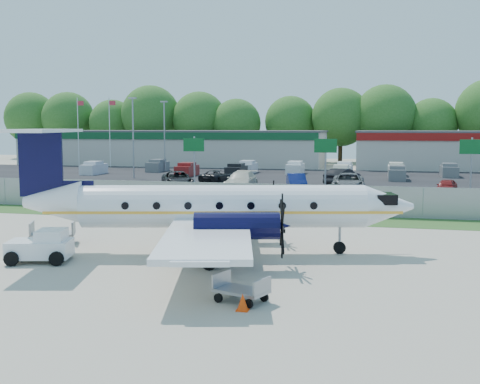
% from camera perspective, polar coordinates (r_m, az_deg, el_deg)
% --- Properties ---
extents(ground, '(170.00, 170.00, 0.00)m').
position_cam_1_polar(ground, '(27.06, -2.96, -6.19)').
color(ground, '#B2AA97').
rests_on(ground, ground).
extents(grass_verge, '(170.00, 4.00, 0.02)m').
position_cam_1_polar(grass_verge, '(38.54, 2.07, -2.45)').
color(grass_verge, '#2D561E').
rests_on(grass_verge, ground).
extents(access_road, '(170.00, 8.00, 0.02)m').
position_cam_1_polar(access_road, '(45.35, 3.80, -1.14)').
color(access_road, black).
rests_on(access_road, ground).
extents(parking_lot, '(170.00, 32.00, 0.02)m').
position_cam_1_polar(parking_lot, '(66.04, 6.84, 1.13)').
color(parking_lot, black).
rests_on(parking_lot, ground).
extents(perimeter_fence, '(120.00, 0.06, 1.99)m').
position_cam_1_polar(perimeter_fence, '(40.35, 2.63, -0.64)').
color(perimeter_fence, gray).
rests_on(perimeter_fence, ground).
extents(building_west, '(46.40, 12.40, 5.24)m').
position_cam_1_polar(building_west, '(92.89, -6.44, 4.21)').
color(building_west, beige).
rests_on(building_west, ground).
extents(sign_left, '(1.80, 0.26, 5.00)m').
position_cam_1_polar(sign_left, '(50.73, -4.39, 3.71)').
color(sign_left, gray).
rests_on(sign_left, ground).
extents(sign_mid, '(1.80, 0.26, 5.00)m').
position_cam_1_polar(sign_mid, '(48.52, 8.11, 3.56)').
color(sign_mid, gray).
rests_on(sign_mid, ground).
extents(sign_right, '(1.80, 0.26, 5.00)m').
position_cam_1_polar(sign_right, '(48.76, 21.11, 3.21)').
color(sign_right, gray).
rests_on(sign_right, ground).
extents(flagpole_west, '(1.06, 0.12, 10.00)m').
position_cam_1_polar(flagpole_west, '(91.32, -15.07, 5.90)').
color(flagpole_west, white).
rests_on(flagpole_west, ground).
extents(flagpole_east, '(1.06, 0.12, 10.00)m').
position_cam_1_polar(flagpole_east, '(89.06, -12.22, 5.97)').
color(flagpole_east, white).
rests_on(flagpole_east, ground).
extents(light_pole_nw, '(0.90, 0.35, 9.09)m').
position_cam_1_polar(light_pole_nw, '(69.06, -10.10, 5.64)').
color(light_pole_nw, gray).
rests_on(light_pole_nw, ground).
extents(light_pole_sw, '(0.90, 0.35, 9.09)m').
position_cam_1_polar(light_pole_sw, '(78.33, -7.18, 5.74)').
color(light_pole_sw, gray).
rests_on(light_pole_sw, ground).
extents(tree_line, '(112.00, 6.00, 14.00)m').
position_cam_1_polar(tree_line, '(99.81, 9.08, 2.80)').
color(tree_line, '#295D1B').
rests_on(tree_line, ground).
extents(aircraft, '(18.68, 18.28, 5.70)m').
position_cam_1_polar(aircraft, '(27.37, -2.43, -1.37)').
color(aircraft, white).
rests_on(aircraft, ground).
extents(pushback_tug, '(2.91, 2.42, 1.41)m').
position_cam_1_polar(pushback_tug, '(27.37, -18.21, -4.92)').
color(pushback_tug, white).
rests_on(pushback_tug, ground).
extents(baggage_cart_near, '(2.44, 2.01, 1.11)m').
position_cam_1_polar(baggage_cart_near, '(31.44, -17.32, -3.77)').
color(baggage_cart_near, gray).
rests_on(baggage_cart_near, ground).
extents(baggage_cart_far, '(1.98, 1.58, 0.90)m').
position_cam_1_polar(baggage_cart_far, '(20.21, 0.13, -9.25)').
color(baggage_cart_far, gray).
rests_on(baggage_cart_far, ground).
extents(cone_port_wing, '(0.39, 0.39, 0.55)m').
position_cam_1_polar(cone_port_wing, '(19.38, 0.26, -10.42)').
color(cone_port_wing, '#FF4008').
rests_on(cone_port_wing, ground).
extents(cone_starboard_wing, '(0.37, 0.37, 0.52)m').
position_cam_1_polar(cone_starboard_wing, '(32.08, 2.05, -3.78)').
color(cone_starboard_wing, '#FF4008').
rests_on(cone_starboard_wing, ground).
extents(road_car_west, '(5.26, 2.61, 1.47)m').
position_cam_1_polar(road_car_west, '(50.11, -17.06, -0.72)').
color(road_car_west, '#595B5E').
rests_on(road_car_west, ground).
extents(road_car_mid, '(4.39, 3.00, 1.37)m').
position_cam_1_polar(road_car_mid, '(46.98, 8.17, -0.95)').
color(road_car_mid, black).
rests_on(road_car_mid, ground).
extents(parked_car_a, '(4.85, 6.38, 1.61)m').
position_cam_1_polar(parked_car_a, '(57.12, -5.95, 0.34)').
color(parked_car_a, black).
rests_on(parked_car_a, ground).
extents(parked_car_b, '(2.40, 5.81, 1.68)m').
position_cam_1_polar(parked_car_b, '(55.60, 0.10, 0.22)').
color(parked_car_b, beige).
rests_on(parked_car_b, ground).
extents(parked_car_c, '(2.59, 4.81, 1.50)m').
position_cam_1_polar(parked_car_c, '(55.69, 5.37, 0.20)').
color(parked_car_c, navy).
rests_on(parked_car_c, ground).
extents(parked_car_d, '(3.13, 6.25, 1.70)m').
position_cam_1_polar(parked_car_d, '(54.38, 10.21, -0.02)').
color(parked_car_d, '#595B5E').
rests_on(parked_car_d, ground).
extents(parked_car_e, '(2.39, 4.05, 1.29)m').
position_cam_1_polar(parked_car_e, '(55.15, 18.97, -0.17)').
color(parked_car_e, maroon).
rests_on(parked_car_e, ground).
extents(parked_car_f, '(3.27, 5.15, 1.32)m').
position_cam_1_polar(parked_car_f, '(62.59, -2.15, 0.88)').
color(parked_car_f, black).
rests_on(parked_car_f, ground).
extents(parked_car_g, '(3.56, 5.32, 1.66)m').
position_cam_1_polar(parked_car_g, '(61.03, 9.68, 0.66)').
color(parked_car_g, black).
rests_on(parked_car_g, ground).
extents(far_parking_rows, '(56.00, 10.00, 1.60)m').
position_cam_1_polar(far_parking_rows, '(70.99, 7.30, 1.47)').
color(far_parking_rows, gray).
rests_on(far_parking_rows, ground).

